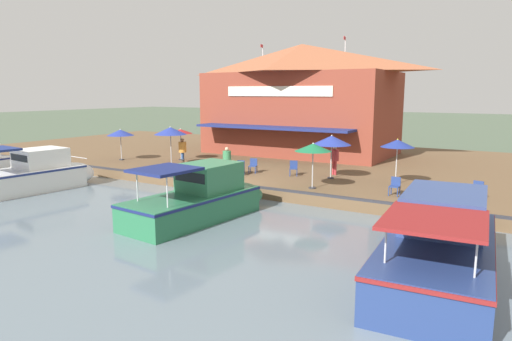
# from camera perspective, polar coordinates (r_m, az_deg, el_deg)

# --- Properties ---
(ground_plane) EXTENTS (220.00, 220.00, 0.00)m
(ground_plane) POSITION_cam_1_polar(r_m,az_deg,el_deg) (24.08, -4.43, -3.07)
(ground_plane) COLOR #4C5B47
(quay_deck) EXTENTS (22.00, 56.00, 0.60)m
(quay_deck) POSITION_cam_1_polar(r_m,az_deg,el_deg) (33.43, 6.57, 1.03)
(quay_deck) COLOR brown
(quay_deck) RESTS_ON ground
(quay_edge_fender) EXTENTS (0.20, 50.40, 0.10)m
(quay_edge_fender) POSITION_cam_1_polar(r_m,az_deg,el_deg) (24.02, -4.32, -1.51)
(quay_edge_fender) COLOR #2D2D33
(quay_edge_fender) RESTS_ON quay_deck
(waterfront_restaurant) EXTENTS (9.70, 14.54, 8.74)m
(waterfront_restaurant) POSITION_cam_1_polar(r_m,az_deg,el_deg) (36.02, 5.65, 8.95)
(waterfront_restaurant) COLOR brown
(waterfront_restaurant) RESTS_ON quay_deck
(patio_umbrella_far_corner) EXTENTS (2.13, 2.13, 2.43)m
(patio_umbrella_far_corner) POSITION_cam_1_polar(r_m,az_deg,el_deg) (25.41, 9.43, 3.75)
(patio_umbrella_far_corner) COLOR #B7B7B7
(patio_umbrella_far_corner) RESTS_ON quay_deck
(patio_umbrella_mid_patio_right) EXTENTS (1.72, 1.72, 2.23)m
(patio_umbrella_mid_patio_right) POSITION_cam_1_polar(r_m,az_deg,el_deg) (32.53, -9.43, 4.84)
(patio_umbrella_mid_patio_right) COLOR #B7B7B7
(patio_umbrella_mid_patio_right) RESTS_ON quay_deck
(patio_umbrella_by_entrance) EXTENTS (1.70, 1.70, 2.39)m
(patio_umbrella_by_entrance) POSITION_cam_1_polar(r_m,az_deg,el_deg) (24.47, 17.27, 3.24)
(patio_umbrella_by_entrance) COLOR #B7B7B7
(patio_umbrella_by_entrance) RESTS_ON quay_deck
(patio_umbrella_back_row) EXTENTS (1.82, 1.82, 2.29)m
(patio_umbrella_back_row) POSITION_cam_1_polar(r_m,az_deg,el_deg) (22.60, 7.15, 2.86)
(patio_umbrella_back_row) COLOR #B7B7B7
(patio_umbrella_back_row) RESTS_ON quay_deck
(patio_umbrella_mid_patio_left) EXTENTS (2.09, 2.09, 2.56)m
(patio_umbrella_mid_patio_left) POSITION_cam_1_polar(r_m,az_deg,el_deg) (30.02, -10.65, 4.89)
(patio_umbrella_mid_patio_left) COLOR #B7B7B7
(patio_umbrella_mid_patio_left) RESTS_ON quay_deck
(patio_umbrella_near_quay_edge) EXTENTS (1.88, 1.88, 2.19)m
(patio_umbrella_near_quay_edge) POSITION_cam_1_polar(r_m,az_deg,el_deg) (33.48, -16.59, 4.56)
(patio_umbrella_near_quay_edge) COLOR #B7B7B7
(patio_umbrella_near_quay_edge) RESTS_ON quay_deck
(cafe_chair_facing_river) EXTENTS (0.52, 0.52, 0.85)m
(cafe_chair_facing_river) POSITION_cam_1_polar(r_m,az_deg,el_deg) (26.27, -1.99, 0.42)
(cafe_chair_facing_river) COLOR navy
(cafe_chair_facing_river) RESTS_ON quay_deck
(cafe_chair_far_corner_seat) EXTENTS (0.58, 0.58, 0.85)m
(cafe_chair_far_corner_seat) POSITION_cam_1_polar(r_m,az_deg,el_deg) (26.25, 4.72, 0.39)
(cafe_chair_far_corner_seat) COLOR navy
(cafe_chair_far_corner_seat) RESTS_ON quay_deck
(cafe_chair_back_row_seat) EXTENTS (0.55, 0.55, 0.85)m
(cafe_chair_back_row_seat) POSITION_cam_1_polar(r_m,az_deg,el_deg) (27.06, -0.36, 0.71)
(cafe_chair_back_row_seat) COLOR navy
(cafe_chair_back_row_seat) RESTS_ON quay_deck
(cafe_chair_under_first_umbrella) EXTENTS (0.45, 0.45, 0.85)m
(cafe_chair_under_first_umbrella) POSITION_cam_1_polar(r_m,az_deg,el_deg) (22.12, 16.98, -1.77)
(cafe_chair_under_first_umbrella) COLOR navy
(cafe_chair_under_first_umbrella) RESTS_ON quay_deck
(cafe_chair_beside_entrance) EXTENTS (0.52, 0.52, 0.85)m
(cafe_chair_beside_entrance) POSITION_cam_1_polar(r_m,az_deg,el_deg) (22.46, 25.92, -2.16)
(cafe_chair_beside_entrance) COLOR navy
(cafe_chair_beside_entrance) RESTS_ON quay_deck
(person_near_entrance) EXTENTS (0.48, 0.48, 1.69)m
(person_near_entrance) POSITION_cam_1_polar(r_m,az_deg,el_deg) (26.72, 9.80, 1.71)
(person_near_entrance) COLOR #B23338
(person_near_entrance) RESTS_ON quay_deck
(person_mid_patio) EXTENTS (0.50, 0.50, 1.78)m
(person_mid_patio) POSITION_cam_1_polar(r_m,az_deg,el_deg) (30.19, -9.17, 2.76)
(person_mid_patio) COLOR #2D5193
(person_mid_patio) RESTS_ON quay_deck
(person_at_quay_edge) EXTENTS (0.47, 0.47, 1.67)m
(person_at_quay_edge) POSITION_cam_1_polar(r_m,az_deg,el_deg) (25.98, -3.66, 1.58)
(person_at_quay_edge) COLOR orange
(person_at_quay_edge) RESTS_ON quay_deck
(motorboat_fourth_along) EXTENTS (7.36, 3.05, 2.38)m
(motorboat_fourth_along) POSITION_cam_1_polar(r_m,az_deg,el_deg) (19.52, -6.45, -3.41)
(motorboat_fourth_along) COLOR #287047
(motorboat_fourth_along) RESTS_ON river_water
(motorboat_second_along) EXTENTS (8.57, 3.30, 2.34)m
(motorboat_second_along) POSITION_cam_1_polar(r_m,az_deg,el_deg) (14.67, 22.13, -8.30)
(motorboat_second_along) COLOR navy
(motorboat_second_along) RESTS_ON river_water
(motorboat_outer_channel) EXTENTS (7.19, 3.16, 2.48)m
(motorboat_outer_channel) POSITION_cam_1_polar(r_m,az_deg,el_deg) (27.48, -25.76, -0.47)
(motorboat_outer_channel) COLOR white
(motorboat_outer_channel) RESTS_ON river_water
(mooring_post) EXTENTS (0.22, 0.22, 1.04)m
(mooring_post) POSITION_cam_1_polar(r_m,az_deg,el_deg) (25.84, -9.12, 0.27)
(mooring_post) COLOR #473323
(mooring_post) RESTS_ON quay_deck
(tree_upstream_bank) EXTENTS (3.58, 3.41, 5.69)m
(tree_upstream_bank) POSITION_cam_1_polar(r_m,az_deg,el_deg) (38.88, 11.91, 8.27)
(tree_upstream_bank) COLOR brown
(tree_upstream_bank) RESTS_ON quay_deck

